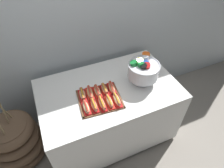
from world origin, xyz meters
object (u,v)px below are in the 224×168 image
(hot_dog_8, at_px, (105,89))
(hot_dog_3, at_px, (110,102))
(punch_bowl, at_px, (143,70))
(hot_dog_7, at_px, (97,91))
(hot_dog_1, at_px, (94,105))
(hot_dog_0, at_px, (86,107))
(hot_dog_4, at_px, (117,100))
(hot_dog_6, at_px, (90,93))
(hot_dog_9, at_px, (112,88))
(serving_tray, at_px, (100,99))
(buffet_table, at_px, (109,111))
(hot_dog_2, at_px, (102,103))
(hot_dog_5, at_px, (82,95))
(cup_stack, at_px, (145,60))
(floor_vase, at_px, (16,141))

(hot_dog_8, bearing_deg, hot_dog_3, -95.53)
(hot_dog_3, height_order, punch_bowl, punch_bowl)
(hot_dog_7, bearing_deg, hot_dog_1, -119.98)
(hot_dog_0, bearing_deg, hot_dog_4, -5.53)
(hot_dog_6, xyz_separation_m, hot_dog_9, (0.22, -0.02, -0.00))
(serving_tray, height_order, hot_dog_9, hot_dog_9)
(buffet_table, bearing_deg, hot_dog_0, -149.02)
(buffet_table, height_order, punch_bowl, punch_bowl)
(buffet_table, height_order, hot_dog_9, hot_dog_9)
(hot_dog_6, distance_m, hot_dog_7, 0.08)
(hot_dog_8, bearing_deg, serving_tray, -137.81)
(hot_dog_1, bearing_deg, serving_tray, 42.19)
(punch_bowl, bearing_deg, hot_dog_3, -161.44)
(hot_dog_0, distance_m, hot_dog_1, 0.08)
(punch_bowl, bearing_deg, buffet_table, 171.26)
(buffet_table, relative_size, hot_dog_6, 7.69)
(hot_dog_1, distance_m, hot_dog_2, 0.08)
(hot_dog_5, bearing_deg, hot_dog_3, -41.79)
(hot_dog_4, distance_m, hot_dog_6, 0.28)
(hot_dog_8, bearing_deg, punch_bowl, -2.84)
(hot_dog_0, xyz_separation_m, punch_bowl, (0.65, 0.12, 0.14))
(serving_tray, height_order, hot_dog_7, hot_dog_7)
(hot_dog_2, bearing_deg, hot_dog_3, -5.53)
(serving_tray, distance_m, hot_dog_5, 0.17)
(hot_dog_5, relative_size, hot_dog_8, 1.04)
(hot_dog_4, xyz_separation_m, cup_stack, (0.52, 0.38, 0.05))
(hot_dog_8, relative_size, hot_dog_9, 0.89)
(buffet_table, xyz_separation_m, hot_dog_3, (-0.07, -0.20, 0.41))
(hot_dog_8, bearing_deg, buffet_table, 32.07)
(hot_dog_4, bearing_deg, hot_dog_5, 145.66)
(cup_stack, bearing_deg, punch_bowl, -126.47)
(hot_dog_5, bearing_deg, hot_dog_4, -34.34)
(buffet_table, relative_size, hot_dog_8, 8.76)
(hot_dog_7, distance_m, hot_dog_9, 0.15)
(floor_vase, distance_m, hot_dog_8, 1.16)
(serving_tray, bearing_deg, hot_dog_8, 42.19)
(serving_tray, relative_size, hot_dog_2, 2.35)
(hot_dog_5, relative_size, hot_dog_9, 0.93)
(hot_dog_2, xyz_separation_m, hot_dog_3, (0.07, -0.01, -0.00))
(floor_vase, relative_size, hot_dog_5, 6.64)
(hot_dog_1, bearing_deg, hot_dog_2, -5.53)
(hot_dog_4, distance_m, hot_dog_5, 0.34)
(buffet_table, relative_size, hot_dog_1, 8.42)
(hot_dog_6, distance_m, hot_dog_9, 0.23)
(hot_dog_8, distance_m, hot_dog_9, 0.08)
(hot_dog_3, distance_m, cup_stack, 0.71)
(hot_dog_9, bearing_deg, hot_dog_5, 174.47)
(hot_dog_4, relative_size, hot_dog_9, 1.01)
(cup_stack, bearing_deg, floor_vase, -178.32)
(serving_tray, distance_m, hot_dog_4, 0.17)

